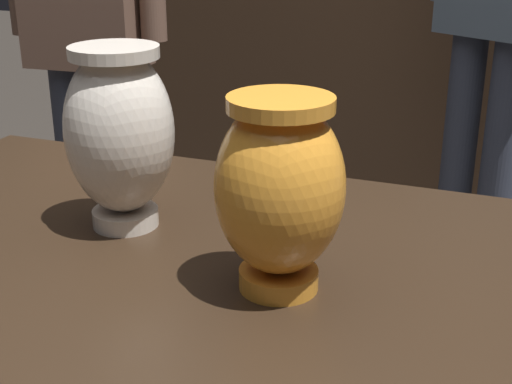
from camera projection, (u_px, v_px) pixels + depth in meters
The scene contains 4 objects.
back_display_shelf at pixel (444, 97), 2.92m from camera, with size 2.60×0.40×0.99m.
vase_centerpiece at pixel (280, 188), 0.77m from camera, with size 0.14×0.14×0.22m.
vase_tall_behind at pixel (120, 132), 0.93m from camera, with size 0.14×0.14×0.24m.
visitor_near_left at pixel (86, 10), 1.96m from camera, with size 0.47×0.20×1.61m.
Camera 1 is at (0.31, -0.74, 1.20)m, focal length 50.48 mm.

